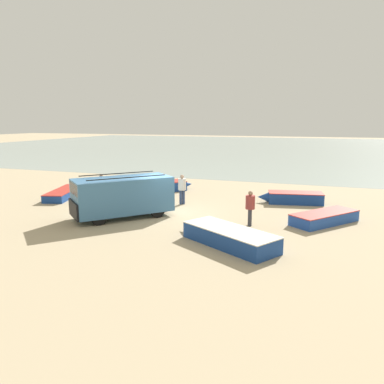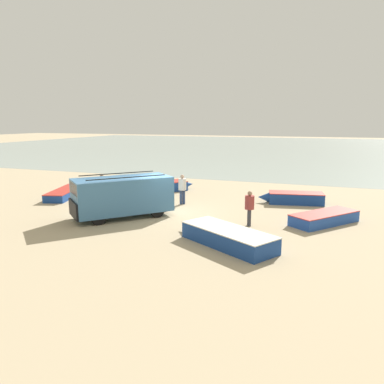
% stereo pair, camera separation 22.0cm
% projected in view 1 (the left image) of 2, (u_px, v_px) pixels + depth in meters
% --- Properties ---
extents(ground_plane, '(200.00, 200.00, 0.00)m').
position_uv_depth(ground_plane, '(164.00, 214.00, 19.79)').
color(ground_plane, tan).
extents(sea_water, '(120.00, 80.00, 0.01)m').
position_uv_depth(sea_water, '(280.00, 148.00, 67.88)').
color(sea_water, '#99A89E').
rests_on(sea_water, ground_plane).
extents(parked_van, '(4.76, 4.99, 2.19)m').
position_uv_depth(parked_van, '(122.00, 195.00, 19.00)').
color(parked_van, teal).
rests_on(parked_van, ground_plane).
extents(fishing_rowboat_0, '(4.82, 3.46, 0.68)m').
position_uv_depth(fishing_rowboat_0, '(226.00, 236.00, 14.97)').
color(fishing_rowboat_0, navy).
rests_on(fishing_rowboat_0, ground_plane).
extents(fishing_rowboat_1, '(2.42, 5.05, 0.50)m').
position_uv_depth(fishing_rowboat_1, '(65.00, 193.00, 24.38)').
color(fishing_rowboat_1, navy).
rests_on(fishing_rowboat_1, ground_plane).
extents(fishing_rowboat_2, '(3.93, 1.84, 0.67)m').
position_uv_depth(fishing_rowboat_2, '(293.00, 198.00, 22.40)').
color(fishing_rowboat_2, navy).
rests_on(fishing_rowboat_2, ground_plane).
extents(fishing_rowboat_3, '(3.67, 4.16, 0.67)m').
position_uv_depth(fishing_rowboat_3, '(161.00, 187.00, 26.08)').
color(fishing_rowboat_3, navy).
rests_on(fishing_rowboat_3, ground_plane).
extents(fishing_rowboat_4, '(3.41, 3.99, 0.55)m').
position_uv_depth(fishing_rowboat_4, '(326.00, 217.00, 18.12)').
color(fishing_rowboat_4, '#234CA3').
rests_on(fishing_rowboat_4, ground_plane).
extents(fisherman_0, '(0.46, 0.46, 1.77)m').
position_uv_depth(fisherman_0, '(182.00, 187.00, 21.99)').
color(fisherman_0, navy).
rests_on(fisherman_0, ground_plane).
extents(fisherman_1, '(0.44, 0.44, 1.67)m').
position_uv_depth(fisherman_1, '(250.00, 205.00, 17.49)').
color(fisherman_1, '#38383D').
rests_on(fisherman_1, ground_plane).
extents(fisherman_2, '(0.45, 0.45, 1.72)m').
position_uv_depth(fisherman_2, '(102.00, 186.00, 22.35)').
color(fisherman_2, '#38383D').
rests_on(fisherman_2, ground_plane).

